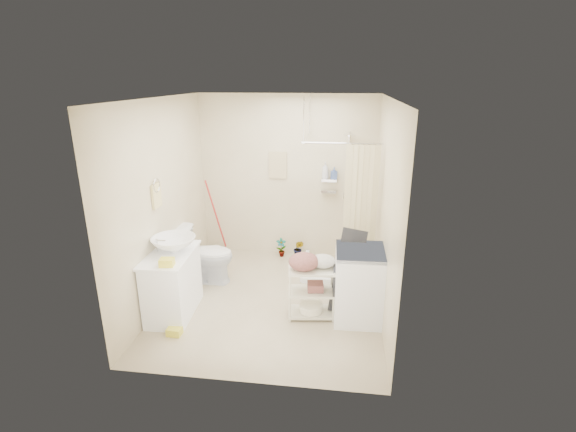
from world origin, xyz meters
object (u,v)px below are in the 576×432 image
(vanity, at_px, (173,284))
(washing_machine, at_px, (360,284))
(laundry_rack, at_px, (311,288))
(toilet, at_px, (205,255))

(vanity, height_order, washing_machine, washing_machine)
(washing_machine, xyz_separation_m, laundry_rack, (-0.59, -0.05, -0.06))
(toilet, distance_m, laundry_rack, 1.76)
(toilet, bearing_deg, washing_machine, -108.34)
(toilet, xyz_separation_m, washing_machine, (2.18, -0.70, 0.04))
(washing_machine, bearing_deg, laundry_rack, -177.13)
(laundry_rack, bearing_deg, vanity, 177.76)
(vanity, distance_m, toilet, 0.90)
(vanity, distance_m, washing_machine, 2.31)
(toilet, bearing_deg, laundry_rack, -115.71)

